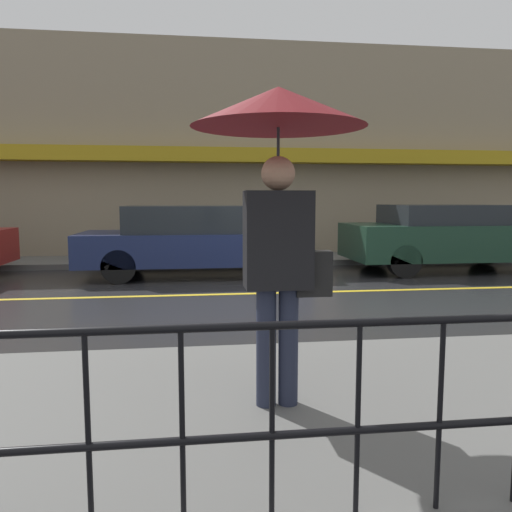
# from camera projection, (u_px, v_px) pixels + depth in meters

# --- Properties ---
(ground_plane) EXTENTS (80.00, 80.00, 0.00)m
(ground_plane) POSITION_uv_depth(u_px,v_px,m) (271.00, 293.00, 8.07)
(ground_plane) COLOR #262628
(sidewalk_near) EXTENTS (28.00, 2.90, 0.13)m
(sidewalk_near) POSITION_uv_depth(u_px,v_px,m) (377.00, 409.00, 3.46)
(sidewalk_near) COLOR #60605E
(sidewalk_near) RESTS_ON ground_plane
(sidewalk_far) EXTENTS (28.00, 1.70, 0.13)m
(sidewalk_far) POSITION_uv_depth(u_px,v_px,m) (244.00, 260.00, 12.07)
(sidewalk_far) COLOR #60605E
(sidewalk_far) RESTS_ON ground_plane
(lane_marking) EXTENTS (25.20, 0.12, 0.01)m
(lane_marking) POSITION_uv_depth(u_px,v_px,m) (271.00, 293.00, 8.07)
(lane_marking) COLOR gold
(lane_marking) RESTS_ON ground_plane
(building_storefront) EXTENTS (28.00, 0.85, 5.47)m
(building_storefront) POSITION_uv_depth(u_px,v_px,m) (240.00, 152.00, 12.73)
(building_storefront) COLOR gray
(building_storefront) RESTS_ON ground_plane
(railing_foreground) EXTENTS (12.00, 0.04, 0.88)m
(railing_foreground) POSITION_uv_depth(u_px,v_px,m) (481.00, 386.00, 2.21)
(railing_foreground) COLOR black
(railing_foreground) RESTS_ON sidewalk_near
(pedestrian) EXTENTS (1.13, 1.13, 2.09)m
(pedestrian) POSITION_uv_depth(u_px,v_px,m) (279.00, 150.00, 3.20)
(pedestrian) COLOR #23283D
(pedestrian) RESTS_ON sidewalk_near
(car_navy) EXTENTS (4.42, 1.81, 1.39)m
(car_navy) POSITION_uv_depth(u_px,v_px,m) (192.00, 240.00, 9.87)
(car_navy) COLOR #19234C
(car_navy) RESTS_ON ground_plane
(car_dark_green) EXTENTS (4.29, 1.85, 1.40)m
(car_dark_green) POSITION_uv_depth(u_px,v_px,m) (447.00, 236.00, 10.56)
(car_dark_green) COLOR #193828
(car_dark_green) RESTS_ON ground_plane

